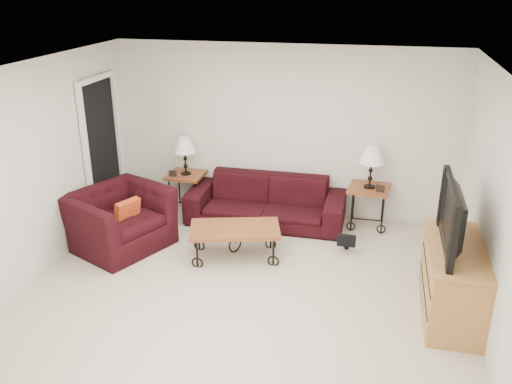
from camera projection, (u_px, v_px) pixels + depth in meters
ground at (242, 297)px, 6.05m from camera, size 5.00×5.00×0.00m
wall_back at (284, 131)px, 7.85m from camera, size 5.00×0.02×2.50m
wall_front at (140, 342)px, 3.33m from camera, size 5.00×0.02×2.50m
wall_left at (28, 176)px, 6.11m from camera, size 0.02×5.00×2.50m
wall_right at (498, 217)px, 5.06m from camera, size 0.02×5.00×2.50m
ceiling at (239, 73)px, 5.12m from camera, size 5.00×5.00×0.00m
doorway at (103, 152)px, 7.68m from camera, size 0.08×0.94×2.04m
sofa at (266, 201)px, 7.79m from camera, size 2.26×0.88×0.66m
side_table_left at (187, 192)px, 8.23m from camera, size 0.53×0.53×0.58m
side_table_right at (368, 207)px, 7.66m from camera, size 0.62×0.62×0.60m
lamp_left at (185, 156)px, 8.02m from camera, size 0.33×0.33×0.58m
lamp_right at (371, 167)px, 7.44m from camera, size 0.38×0.38×0.60m
photo_frame_left at (173, 173)px, 8.01m from camera, size 0.12×0.03×0.10m
photo_frame_right at (380, 189)px, 7.36m from camera, size 0.12×0.05×0.10m
coffee_table at (235, 242)px, 6.83m from camera, size 1.24×0.89×0.42m
armchair at (119, 219)px, 7.06m from camera, size 1.45×1.52×0.77m
throw_pillow at (127, 213)px, 6.93m from camera, size 0.23×0.36×0.35m
tv_stand at (453, 281)px, 5.62m from camera, size 0.55×1.32×0.79m
television at (461, 217)px, 5.35m from camera, size 0.15×1.18×0.68m
backpack at (347, 233)px, 7.02m from camera, size 0.37×0.29×0.47m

